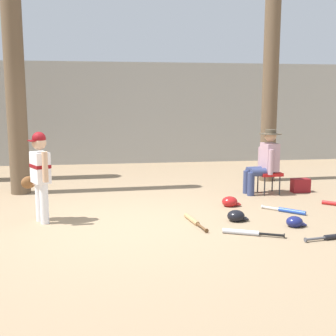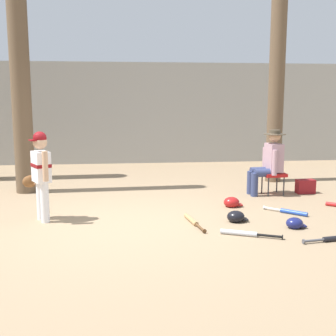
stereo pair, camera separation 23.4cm
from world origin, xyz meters
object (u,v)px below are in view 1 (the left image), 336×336
at_px(folding_stool, 269,174).
at_px(young_ballplayer, 40,171).
at_px(bat_black_composite, 335,237).
at_px(tree_near_player, 13,46).
at_px(tree_behind_spectator, 270,95).
at_px(batting_helmet_black, 236,216).
at_px(bat_blue_youth, 288,211).
at_px(batting_helmet_navy, 295,222).
at_px(bat_wood_tan, 193,221).
at_px(handbag_beside_stool, 300,185).
at_px(seated_spectator, 265,160).
at_px(batting_helmet_red, 230,202).
at_px(bat_aluminum_silver, 246,232).

bearing_deg(folding_stool, young_ballplayer, -161.18).
bearing_deg(folding_stool, bat_black_composite, -93.38).
bearing_deg(tree_near_player, young_ballplayer, -71.92).
height_order(tree_behind_spectator, batting_helmet_black, tree_behind_spectator).
distance_m(bat_blue_youth, batting_helmet_navy, 0.75).
bearing_deg(bat_black_composite, bat_wood_tan, 149.34).
xyz_separation_m(handbag_beside_stool, bat_blue_youth, (-0.85, -1.39, -0.10)).
xyz_separation_m(young_ballplayer, handbag_beside_stool, (4.59, 1.36, -0.61)).
height_order(seated_spectator, batting_helmet_red, seated_spectator).
distance_m(tree_behind_spectator, folding_stool, 2.00).
bearing_deg(batting_helmet_navy, bat_black_composite, -64.53).
height_order(tree_near_player, bat_black_composite, tree_near_player).
relative_size(bat_black_composite, bat_wood_tan, 0.87).
xyz_separation_m(handbag_beside_stool, bat_wood_tan, (-2.44, -1.72, -0.10)).
distance_m(seated_spectator, batting_helmet_navy, 2.19).
relative_size(tree_behind_spectator, young_ballplayer, 3.15).
xyz_separation_m(bat_wood_tan, batting_helmet_navy, (1.36, -0.39, 0.04)).
distance_m(tree_near_player, tree_behind_spectator, 5.18).
bearing_deg(bat_blue_youth, young_ballplayer, 179.55).
distance_m(young_ballplayer, folding_stool, 4.19).
height_order(tree_near_player, bat_wood_tan, tree_near_player).
xyz_separation_m(tree_behind_spectator, bat_black_composite, (-0.62, -3.94, -1.81)).
bearing_deg(batting_helmet_black, tree_behind_spectator, 61.44).
distance_m(handbag_beside_stool, bat_wood_tan, 2.98).
xyz_separation_m(bat_blue_youth, bat_black_composite, (0.05, -1.30, 0.00)).
bearing_deg(bat_wood_tan, batting_helmet_navy, -15.97).
relative_size(tree_behind_spectator, bat_aluminum_silver, 5.46).
height_order(folding_stool, batting_helmet_black, folding_stool).
height_order(bat_wood_tan, batting_helmet_black, batting_helmet_black).
xyz_separation_m(bat_wood_tan, batting_helmet_black, (0.64, -0.00, 0.04)).
relative_size(tree_near_player, batting_helmet_navy, 21.65).
distance_m(bat_aluminum_silver, batting_helmet_navy, 0.83).
bearing_deg(tree_behind_spectator, seated_spectator, -113.63).
xyz_separation_m(folding_stool, batting_helmet_red, (-1.00, -0.85, -0.29)).
distance_m(bat_aluminum_silver, bat_wood_tan, 0.86).
bearing_deg(batting_helmet_navy, tree_behind_spectator, 75.08).
xyz_separation_m(folding_stool, bat_blue_youth, (-0.21, -1.38, -0.33)).
bearing_deg(folding_stool, batting_helmet_red, -139.73).
height_order(bat_wood_tan, batting_helmet_navy, batting_helmet_navy).
distance_m(folding_stool, bat_blue_youth, 1.43).
height_order(young_ballplayer, folding_stool, young_ballplayer).
height_order(bat_blue_youth, batting_helmet_navy, batting_helmet_navy).
bearing_deg(handbag_beside_stool, bat_wood_tan, -144.83).
distance_m(young_ballplayer, bat_wood_tan, 2.30).
distance_m(folding_stool, handbag_beside_stool, 0.69).
bearing_deg(bat_aluminum_silver, tree_near_player, 138.14).
relative_size(young_ballplayer, bat_wood_tan, 1.60).
height_order(handbag_beside_stool, bat_black_composite, handbag_beside_stool).
bearing_deg(bat_blue_youth, batting_helmet_black, -160.97).
relative_size(tree_near_player, bat_black_composite, 8.38).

